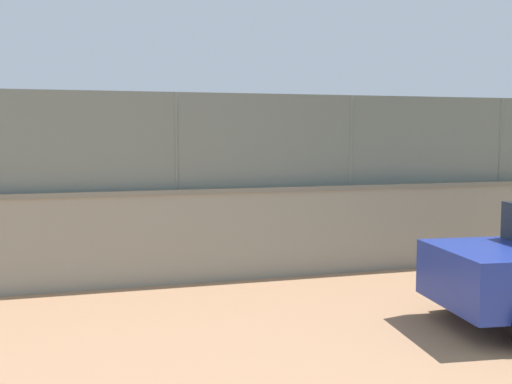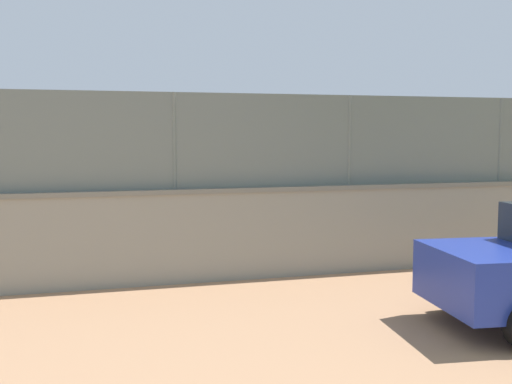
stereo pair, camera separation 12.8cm
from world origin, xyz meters
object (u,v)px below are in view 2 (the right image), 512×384
(player_foreground_swinging, at_px, (82,186))
(sports_ball, at_px, (346,228))
(player_crossing_court, at_px, (335,188))
(player_near_wall_returning, at_px, (257,200))

(player_foreground_swinging, distance_m, sports_ball, 7.74)
(player_crossing_court, xyz_separation_m, player_near_wall_returning, (3.11, 2.57, 0.00))
(sports_ball, bearing_deg, player_foreground_swinging, -32.46)
(player_crossing_court, distance_m, sports_ball, 2.20)
(player_crossing_court, distance_m, player_foreground_swinging, 7.35)
(player_crossing_court, bearing_deg, player_foreground_swinging, -17.16)
(player_near_wall_returning, height_order, sports_ball, player_near_wall_returning)
(player_foreground_swinging, bearing_deg, player_near_wall_returning, 129.60)
(player_crossing_court, height_order, sports_ball, player_crossing_court)
(player_crossing_court, xyz_separation_m, sports_ball, (0.54, 1.96, -0.86))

